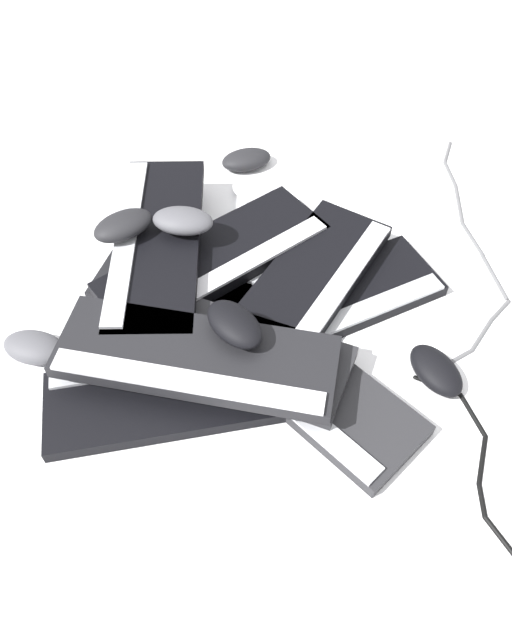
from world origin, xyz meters
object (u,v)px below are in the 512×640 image
Objects in this scene: keyboard_2 at (324,304)px; mouse_3 at (246,160)px; keyboard_7 at (304,290)px; keyboard_3 at (214,294)px; mouse_5 at (34,347)px; mouse_7 at (235,324)px; keyboard_4 at (216,347)px; mouse_2 at (436,370)px; mouse_1 at (324,214)px; mouse_4 at (256,192)px; mouse_6 at (183,221)px; keyboard_8 at (156,242)px; keyboard_1 at (297,375)px; keyboard_0 at (183,391)px; mouse_0 at (123,225)px; keyboard_6 at (215,259)px; keyboard_5 at (196,358)px.

mouse_3 is (-0.04, -0.43, 0.01)m from keyboard_2.
keyboard_3 is at bearing -31.34° from keyboard_7.
mouse_5 is 0.35m from mouse_7.
keyboard_4 reaches higher than mouse_5.
mouse_2 is (-0.31, 0.18, -0.02)m from keyboard_4.
keyboard_7 reaches higher than mouse_1.
mouse_2 is (-0.27, 0.31, 0.01)m from keyboard_3.
mouse_3 and mouse_5 have the same top height.
mouse_6 is at bearing 87.13° from mouse_4.
keyboard_8 reaches higher than mouse_1.
keyboard_1 is 0.16m from keyboard_7.
keyboard_7 is at bearing 161.61° from mouse_6.
mouse_6 is at bearing -49.66° from keyboard_2.
mouse_5 is (0.20, -0.18, 0.01)m from keyboard_0.
keyboard_0 is 0.09m from keyboard_4.
mouse_5 is (0.27, -0.15, -0.02)m from keyboard_4.
mouse_1 and mouse_5 have the same top height.
keyboard_7 is 0.97× the size of keyboard_8.
mouse_0 is (0.17, -0.36, 0.10)m from keyboard_1.
keyboard_0 is 0.27m from keyboard_6.
mouse_4 is at bearing -106.71° from keyboard_1.
keyboard_4 is at bearing 113.62° from mouse_4.
mouse_3 is at bearing -142.52° from keyboard_8.
mouse_6 is at bearing -112.77° from keyboard_0.
keyboard_6 is 1.00× the size of keyboard_8.
keyboard_0 is at bearing -2.55° from mouse_5.
keyboard_3 is 0.17m from keyboard_7.
mouse_4 is 0.24m from mouse_6.
mouse_7 is at bearing 22.03° from keyboard_7.
mouse_2 is at bearing 118.82° from keyboard_7.
mouse_1 is (-0.39, 0.04, -0.09)m from mouse_0.
keyboard_2 is 0.51m from mouse_5.
keyboard_1 is 0.35m from mouse_6.
keyboard_3 is 0.92× the size of keyboard_6.
keyboard_3 is at bearing -110.64° from keyboard_4.
mouse_1 is 0.31m from mouse_6.
mouse_3 is at bearing -122.50° from keyboard_5.
keyboard_1 is 4.23× the size of mouse_1.
mouse_1 is 1.00× the size of mouse_4.
keyboard_5 is 0.46m from mouse_1.
keyboard_3 is at bearing -120.58° from keyboard_5.
mouse_5 is (0.21, 0.13, -0.09)m from mouse_0.
keyboard_6 is 0.26m from mouse_1.
mouse_0 reaches higher than keyboard_4.
keyboard_4 is 0.06m from keyboard_5.
keyboard_2 is at bearing -88.02° from mouse_3.
keyboard_6 is at bearing -116.31° from keyboard_3.
mouse_3 reaches higher than keyboard_2.
keyboard_1 is 0.23m from mouse_2.
keyboard_0 is at bearing 19.36° from keyboard_5.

